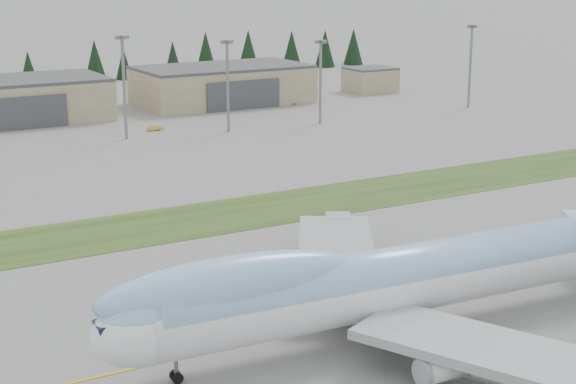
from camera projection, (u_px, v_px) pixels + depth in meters
ground at (426, 301)px, 105.88m from camera, size 7000.00×7000.00×0.00m
grass_strip_far at (253, 211)px, 143.68m from camera, size 400.00×18.00×0.08m
taxiway_line_main at (426, 301)px, 105.88m from camera, size 400.00×0.40×0.02m
boeing_747_freighter at (391, 280)px, 94.30m from camera, size 74.18×64.12×19.59m
hangar_center at (9, 100)px, 223.24m from camera, size 48.00×26.60×10.80m
hangar_right at (223, 85)px, 252.02m from camera, size 48.00×26.60×10.80m
control_shed at (370, 80)px, 274.82m from camera, size 14.00×12.00×7.60m
floodlight_masts at (225, 66)px, 207.27m from camera, size 151.63×8.41×23.48m
service_vehicle_b at (156, 130)px, 212.66m from camera, size 4.16×1.84×1.33m
service_vehicle_c at (292, 104)px, 251.66m from camera, size 1.65×3.95×1.14m
conifer_belt at (45, 65)px, 286.86m from camera, size 270.02×14.19×16.15m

